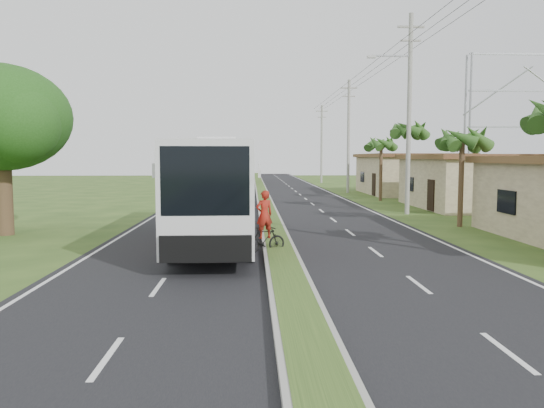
{
  "coord_description": "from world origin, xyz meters",
  "views": [
    {
      "loc": [
        -1.01,
        -13.92,
        3.44
      ],
      "look_at": [
        -0.28,
        4.83,
        1.8
      ],
      "focal_mm": 35.0,
      "sensor_mm": 36.0,
      "label": 1
    }
  ],
  "objects": [
    {
      "name": "ground",
      "position": [
        0.0,
        0.0,
        0.0
      ],
      "size": [
        180.0,
        180.0,
        0.0
      ],
      "primitive_type": "plane",
      "color": "#2C471A",
      "rests_on": "ground"
    },
    {
      "name": "road_asphalt",
      "position": [
        0.0,
        20.0,
        0.01
      ],
      "size": [
        14.0,
        160.0,
        0.02
      ],
      "primitive_type": "cube",
      "color": "black",
      "rests_on": "ground"
    },
    {
      "name": "median_strip",
      "position": [
        0.0,
        20.0,
        0.1
      ],
      "size": [
        1.2,
        160.0,
        0.18
      ],
      "color": "gray",
      "rests_on": "ground"
    },
    {
      "name": "lane_edge_left",
      "position": [
        -6.7,
        20.0,
        0.0
      ],
      "size": [
        0.12,
        160.0,
        0.01
      ],
      "primitive_type": "cube",
      "color": "silver",
      "rests_on": "ground"
    },
    {
      "name": "lane_edge_right",
      "position": [
        6.7,
        20.0,
        0.0
      ],
      "size": [
        0.12,
        160.0,
        0.01
      ],
      "primitive_type": "cube",
      "color": "silver",
      "rests_on": "ground"
    },
    {
      "name": "shop_mid",
      "position": [
        14.0,
        22.0,
        1.86
      ],
      "size": [
        7.6,
        10.6,
        3.67
      ],
      "color": "#9C8B69",
      "rests_on": "ground"
    },
    {
      "name": "shop_far",
      "position": [
        14.0,
        36.0,
        1.93
      ],
      "size": [
        8.6,
        11.6,
        3.82
      ],
      "color": "#9C8B69",
      "rests_on": "ground"
    },
    {
      "name": "palm_verge_b",
      "position": [
        9.4,
        12.0,
        4.36
      ],
      "size": [
        2.4,
        2.4,
        5.05
      ],
      "color": "#473321",
      "rests_on": "ground"
    },
    {
      "name": "palm_verge_c",
      "position": [
        8.8,
        19.0,
        5.12
      ],
      "size": [
        2.4,
        2.4,
        5.85
      ],
      "color": "#473321",
      "rests_on": "ground"
    },
    {
      "name": "palm_verge_d",
      "position": [
        9.3,
        28.0,
        4.55
      ],
      "size": [
        2.4,
        2.4,
        5.25
      ],
      "color": "#473321",
      "rests_on": "ground"
    },
    {
      "name": "utility_pole_b",
      "position": [
        8.47,
        18.0,
        6.26
      ],
      "size": [
        3.2,
        0.28,
        12.0
      ],
      "color": "gray",
      "rests_on": "ground"
    },
    {
      "name": "utility_pole_c",
      "position": [
        8.5,
        38.0,
        5.67
      ],
      "size": [
        1.6,
        0.28,
        11.0
      ],
      "color": "gray",
      "rests_on": "ground"
    },
    {
      "name": "utility_pole_d",
      "position": [
        8.5,
        58.0,
        5.42
      ],
      "size": [
        1.6,
        0.28,
        10.5
      ],
      "color": "gray",
      "rests_on": "ground"
    },
    {
      "name": "billboard_lattice",
      "position": [
        22.0,
        30.0,
        6.82
      ],
      "size": [
        10.18,
        1.18,
        12.07
      ],
      "color": "gray",
      "rests_on": "ground"
    },
    {
      "name": "coach_bus_main",
      "position": [
        -2.4,
        7.59,
        2.36
      ],
      "size": [
        2.99,
        13.3,
        4.28
      ],
      "rotation": [
        0.0,
        0.0,
        0.02
      ],
      "color": "silver",
      "rests_on": "ground"
    },
    {
      "name": "coach_bus_far",
      "position": [
        -2.56,
        56.93,
        1.99
      ],
      "size": [
        2.77,
        12.08,
        3.51
      ],
      "rotation": [
        0.0,
        0.0,
        0.01
      ],
      "color": "silver",
      "rests_on": "ground"
    },
    {
      "name": "motorcyclist",
      "position": [
        -0.55,
        4.95,
        0.85
      ],
      "size": [
        1.64,
        1.03,
        2.28
      ],
      "rotation": [
        0.0,
        0.0,
        0.4
      ],
      "color": "black",
      "rests_on": "ground"
    }
  ]
}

